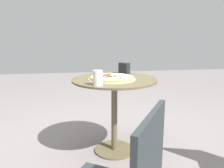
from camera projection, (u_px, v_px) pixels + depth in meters
ground_plane at (114, 150)px, 2.35m from camera, size 10.00×10.00×0.00m
patio_table at (114, 97)px, 2.23m from camera, size 0.81×0.81×0.74m
pizza_on_tray at (112, 78)px, 2.16m from camera, size 0.45×0.45×0.05m
pizza_server at (109, 75)px, 2.10m from camera, size 0.19×0.18×0.02m
drinking_cup at (98, 78)px, 1.89m from camera, size 0.08×0.08×0.13m
napkin_dispenser at (124, 68)px, 2.46m from camera, size 0.12×0.12×0.12m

